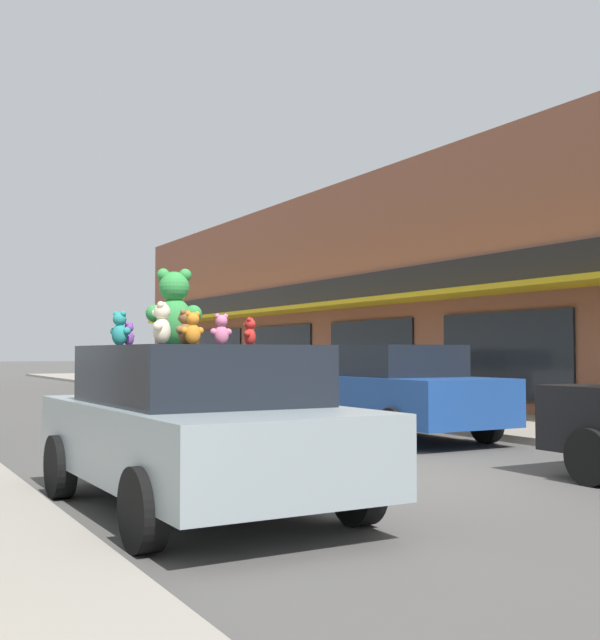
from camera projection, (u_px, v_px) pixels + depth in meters
ground_plane at (393, 480)px, 9.28m from camera, size 260.00×260.00×0.00m
storefront_row at (559, 296)px, 26.71m from camera, size 16.52×38.07×6.71m
plush_art_car at (197, 424)px, 7.50m from camera, size 2.15×4.16×1.54m
teddy_bear_giant at (174, 309)px, 7.74m from camera, size 0.57×0.40×0.75m
teddy_bear_orange at (193, 328)px, 6.63m from camera, size 0.20×0.12×0.28m
teddy_bear_brown at (185, 328)px, 6.82m from camera, size 0.21×0.20×0.30m
teddy_bear_white at (184, 334)px, 8.49m from camera, size 0.20×0.14×0.26m
teddy_bear_teal at (120, 329)px, 7.77m from camera, size 0.20×0.25×0.34m
teddy_bear_purple at (129, 334)px, 7.85m from camera, size 0.17×0.14×0.23m
teddy_bear_cream at (162, 324)px, 6.34m from camera, size 0.21×0.25×0.34m
teddy_bear_red at (250, 332)px, 7.69m from camera, size 0.18×0.19×0.27m
teddy_bear_black at (174, 331)px, 8.17m from camera, size 0.24×0.17×0.32m
teddy_bear_pink at (221, 330)px, 6.98m from camera, size 0.20×0.13×0.27m
parked_car_far_center at (390, 390)px, 13.83m from camera, size 2.04×4.55×1.60m
parked_car_far_right at (218, 378)px, 20.38m from camera, size 2.15×4.68×1.57m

